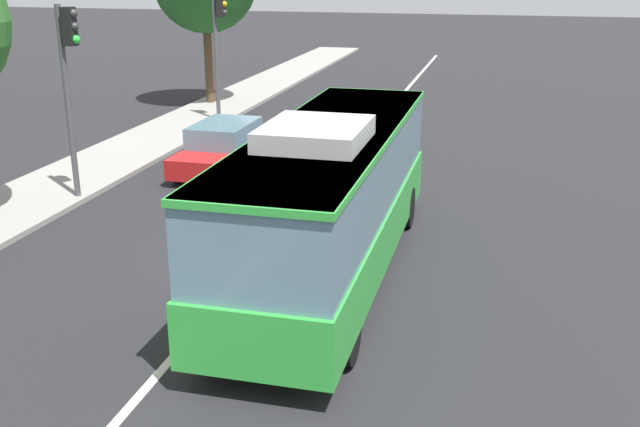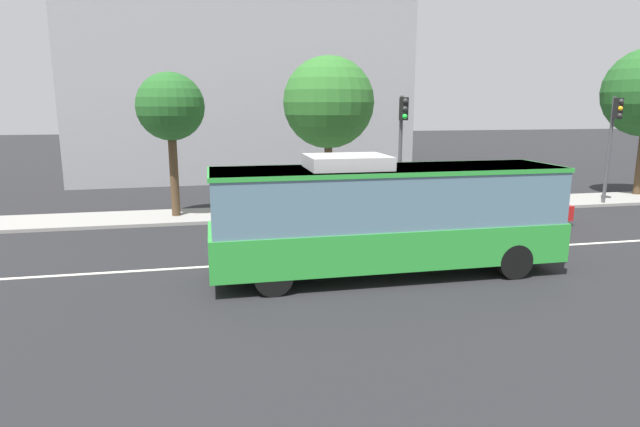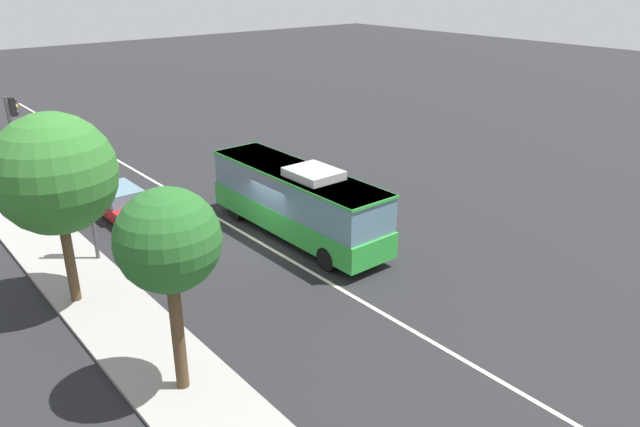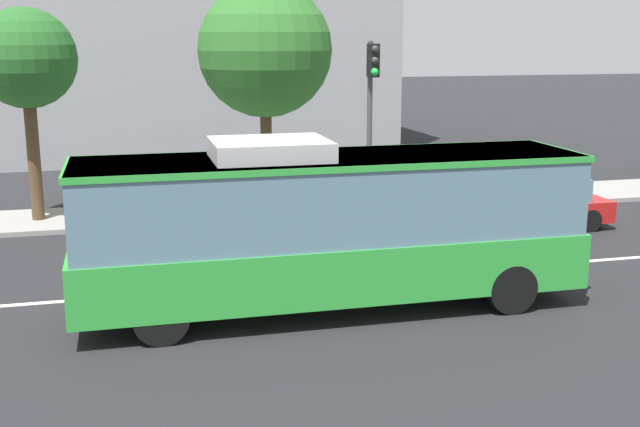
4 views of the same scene
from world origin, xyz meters
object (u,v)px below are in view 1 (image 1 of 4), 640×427
(transit_bus, at_px, (330,193))
(traffic_light_mid_block, at_px, (69,70))
(traffic_light_near_corner, at_px, (219,33))
(sedan_red, at_px, (223,147))

(transit_bus, relative_size, traffic_light_mid_block, 1.92)
(transit_bus, relative_size, traffic_light_near_corner, 1.92)
(transit_bus, height_order, traffic_light_mid_block, traffic_light_mid_block)
(traffic_light_near_corner, height_order, traffic_light_mid_block, same)
(transit_bus, height_order, traffic_light_near_corner, traffic_light_near_corner)
(transit_bus, relative_size, sedan_red, 2.22)
(sedan_red, height_order, traffic_light_mid_block, traffic_light_mid_block)
(transit_bus, xyz_separation_m, sedan_red, (7.25, 5.18, -1.09))
(transit_bus, xyz_separation_m, traffic_light_mid_block, (3.29, 7.74, 1.75))
(traffic_light_near_corner, distance_m, traffic_light_mid_block, 10.59)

